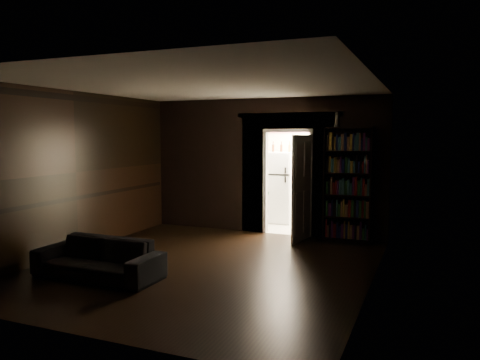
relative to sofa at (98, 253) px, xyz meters
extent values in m
plane|color=black|center=(1.19, 1.07, -0.36)|extent=(5.50, 5.50, 0.00)
cube|color=black|center=(-0.04, 3.87, 1.04)|extent=(2.55, 0.10, 2.80)
cube|color=black|center=(2.91, 3.87, 1.04)|extent=(1.55, 0.10, 2.80)
cube|color=black|center=(1.69, 3.87, 2.09)|extent=(0.90, 0.10, 0.70)
cube|color=black|center=(-1.31, 1.07, 1.04)|extent=(0.02, 5.50, 2.80)
cube|color=black|center=(3.69, 1.07, 1.04)|extent=(0.02, 5.50, 2.80)
cube|color=black|center=(1.19, -1.68, 1.04)|extent=(5.00, 0.02, 2.80)
cube|color=beige|center=(1.19, 1.07, 2.44)|extent=(5.00, 5.50, 0.02)
cube|color=white|center=(1.69, 3.81, 0.69)|extent=(1.04, 0.06, 2.17)
cube|color=beige|center=(1.69, 4.72, -0.41)|extent=(2.20, 1.80, 0.10)
cube|color=beige|center=(1.69, 5.57, 0.84)|extent=(2.20, 0.10, 2.40)
cube|color=beige|center=(0.64, 4.72, 0.84)|extent=(0.10, 1.60, 2.40)
cube|color=beige|center=(2.74, 4.72, 0.84)|extent=(0.10, 1.60, 2.40)
cube|color=beige|center=(1.69, 4.72, 2.09)|extent=(2.20, 1.80, 0.10)
cube|color=#D07076|center=(1.69, 5.51, 1.86)|extent=(2.00, 0.04, 0.26)
imported|color=black|center=(0.00, 0.00, 0.00)|extent=(1.89, 0.84, 0.72)
cube|color=black|center=(2.93, 3.66, 0.74)|extent=(0.95, 0.52, 2.20)
cube|color=white|center=(1.09, 5.10, 0.46)|extent=(0.88, 0.84, 1.65)
cube|color=white|center=(2.10, 3.38, 0.66)|extent=(0.17, 0.85, 2.05)
cube|color=white|center=(2.68, 3.74, 1.98)|extent=(0.12, 0.12, 0.28)
cube|color=black|center=(1.15, 5.12, 1.41)|extent=(0.61, 0.17, 0.25)
camera|label=1|loc=(4.40, -5.32, 1.69)|focal=35.00mm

